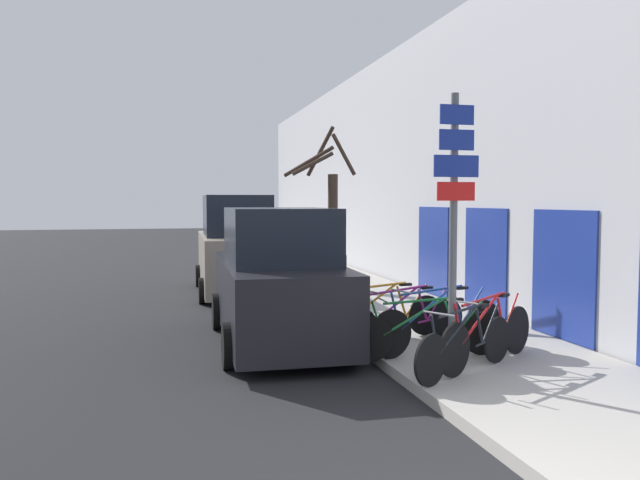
% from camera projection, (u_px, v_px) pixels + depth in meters
% --- Properties ---
extents(ground_plane, '(80.00, 80.00, 0.00)m').
position_uv_depth(ground_plane, '(246.00, 299.00, 15.07)').
color(ground_plane, black).
extents(sidewalk_curb, '(3.20, 32.00, 0.15)m').
position_uv_depth(sidewalk_curb, '(322.00, 278.00, 18.41)').
color(sidewalk_curb, '#ADA89E').
rests_on(sidewalk_curb, ground).
extents(building_facade, '(0.23, 32.00, 6.50)m').
position_uv_depth(building_facade, '(379.00, 172.00, 18.57)').
color(building_facade, '#BCBCC1').
rests_on(building_facade, ground).
extents(signpost, '(0.60, 0.12, 3.54)m').
position_uv_depth(signpost, '(454.00, 218.00, 7.76)').
color(signpost, '#595B60').
rests_on(signpost, sidewalk_curb).
extents(bicycle_0, '(1.90, 1.14, 0.88)m').
position_uv_depth(bicycle_0, '(466.00, 345.00, 7.95)').
color(bicycle_0, black).
rests_on(bicycle_0, sidewalk_curb).
extents(bicycle_1, '(2.04, 1.28, 0.95)m').
position_uv_depth(bicycle_1, '(488.00, 335.00, 8.40)').
color(bicycle_1, black).
rests_on(bicycle_1, sidewalk_curb).
extents(bicycle_2, '(2.29, 0.44, 0.86)m').
position_uv_depth(bicycle_2, '(428.00, 332.00, 8.74)').
color(bicycle_2, black).
rests_on(bicycle_2, sidewalk_curb).
extents(bicycle_3, '(2.35, 0.74, 0.96)m').
position_uv_depth(bicycle_3, '(439.00, 324.00, 9.14)').
color(bicycle_3, black).
rests_on(bicycle_3, sidewalk_curb).
extents(bicycle_4, '(2.27, 0.82, 0.92)m').
position_uv_depth(bicycle_4, '(405.00, 321.00, 9.46)').
color(bicycle_4, black).
rests_on(bicycle_4, sidewalk_curb).
extents(bicycle_5, '(2.21, 0.55, 0.91)m').
position_uv_depth(bicycle_5, '(384.00, 315.00, 9.92)').
color(bicycle_5, black).
rests_on(bicycle_5, sidewalk_curb).
extents(parked_car_0, '(2.10, 4.54, 2.25)m').
position_uv_depth(parked_car_0, '(278.00, 283.00, 10.20)').
color(parked_car_0, black).
rests_on(parked_car_0, ground).
extents(parked_car_1, '(2.06, 4.82, 2.50)m').
position_uv_depth(parked_car_1, '(236.00, 250.00, 15.83)').
color(parked_car_1, gray).
rests_on(parked_car_1, ground).
extents(pedestrian_near, '(0.46, 0.39, 1.77)m').
position_uv_depth(pedestrian_near, '(337.00, 249.00, 15.49)').
color(pedestrian_near, '#333338').
rests_on(pedestrian_near, sidewalk_curb).
extents(street_tree, '(1.42, 0.97, 3.75)m').
position_uv_depth(street_tree, '(330.00, 224.00, 12.94)').
color(street_tree, '#3D2D23').
rests_on(street_tree, sidewalk_curb).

